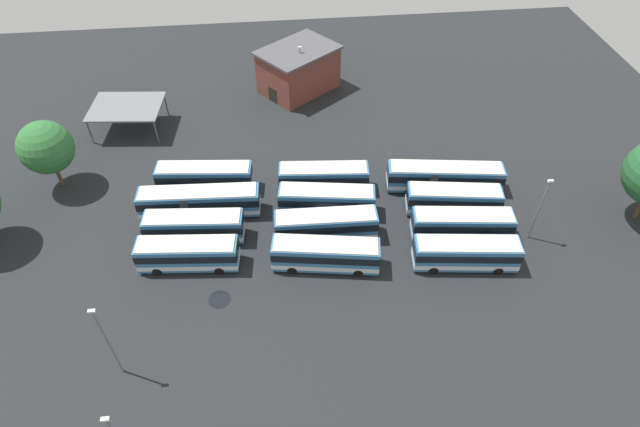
{
  "coord_description": "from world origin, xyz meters",
  "views": [
    {
      "loc": [
        -5.26,
        -40.49,
        41.83
      ],
      "look_at": [
        -0.8,
        0.25,
        1.47
      ],
      "focal_mm": 29.27,
      "sensor_mm": 36.0,
      "label": 1
    }
  ],
  "objects_px": {
    "bus_row1_slot3": "(324,178)",
    "lamp_post_far_corner": "(300,68)",
    "bus_row1_slot0": "(326,254)",
    "bus_row1_slot2": "(327,200)",
    "bus_row1_slot1": "(326,225)",
    "lamp_post_mid_lot": "(107,340)",
    "bus_row0_slot1": "(194,227)",
    "bus_row0_slot2": "(199,201)",
    "bus_row2_slot0": "(466,253)",
    "lamp_post_by_building": "(540,207)",
    "bus_row2_slot1": "(462,224)",
    "maintenance_shelter": "(126,107)",
    "bus_row0_slot3": "(205,177)",
    "bus_row2_slot3": "(444,177)",
    "tree_northwest": "(46,147)",
    "bus_row0_slot0": "(188,254)",
    "bus_row2_slot2": "(453,200)",
    "depot_building": "(298,69)"
  },
  "relations": [
    {
      "from": "depot_building",
      "to": "bus_row2_slot3",
      "type": "bearing_deg",
      "value": -57.92
    },
    {
      "from": "bus_row0_slot3",
      "to": "lamp_post_far_corner",
      "type": "xyz_separation_m",
      "value": [
        13.04,
        20.22,
        2.28
      ]
    },
    {
      "from": "bus_row2_slot2",
      "to": "depot_building",
      "type": "height_order",
      "value": "depot_building"
    },
    {
      "from": "bus_row2_slot0",
      "to": "maintenance_shelter",
      "type": "height_order",
      "value": "maintenance_shelter"
    },
    {
      "from": "bus_row0_slot1",
      "to": "lamp_post_by_building",
      "type": "height_order",
      "value": "lamp_post_by_building"
    },
    {
      "from": "bus_row1_slot0",
      "to": "bus_row1_slot3",
      "type": "xyz_separation_m",
      "value": [
        1.15,
        11.9,
        -0.0
      ]
    },
    {
      "from": "bus_row0_slot0",
      "to": "bus_row1_slot1",
      "type": "relative_size",
      "value": 0.94
    },
    {
      "from": "bus_row2_slot1",
      "to": "maintenance_shelter",
      "type": "bearing_deg",
      "value": 147.59
    },
    {
      "from": "bus_row2_slot0",
      "to": "bus_row2_slot2",
      "type": "xyz_separation_m",
      "value": [
        1.05,
        7.93,
        -0.0
      ]
    },
    {
      "from": "bus_row1_slot2",
      "to": "depot_building",
      "type": "bearing_deg",
      "value": 92.15
    },
    {
      "from": "bus_row0_slot3",
      "to": "maintenance_shelter",
      "type": "relative_size",
      "value": 1.15
    },
    {
      "from": "bus_row2_slot2",
      "to": "lamp_post_far_corner",
      "type": "distance_m",
      "value": 31.18
    },
    {
      "from": "bus_row0_slot0",
      "to": "bus_row2_slot0",
      "type": "xyz_separation_m",
      "value": [
        28.13,
        -3.02,
        0.0
      ]
    },
    {
      "from": "maintenance_shelter",
      "to": "lamp_post_mid_lot",
      "type": "relative_size",
      "value": 1.08
    },
    {
      "from": "maintenance_shelter",
      "to": "bus_row0_slot1",
      "type": "bearing_deg",
      "value": -65.22
    },
    {
      "from": "bus_row0_slot3",
      "to": "bus_row2_slot2",
      "type": "distance_m",
      "value": 28.91
    },
    {
      "from": "bus_row1_slot2",
      "to": "maintenance_shelter",
      "type": "bearing_deg",
      "value": 142.11
    },
    {
      "from": "bus_row0_slot3",
      "to": "tree_northwest",
      "type": "distance_m",
      "value": 18.04
    },
    {
      "from": "bus_row0_slot3",
      "to": "depot_building",
      "type": "relative_size",
      "value": 0.85
    },
    {
      "from": "bus_row1_slot2",
      "to": "bus_row2_slot3",
      "type": "bearing_deg",
      "value": 9.94
    },
    {
      "from": "bus_row0_slot0",
      "to": "bus_row2_slot3",
      "type": "bearing_deg",
      "value": 16.88
    },
    {
      "from": "bus_row1_slot1",
      "to": "tree_northwest",
      "type": "bearing_deg",
      "value": 158.56
    },
    {
      "from": "bus_row0_slot2",
      "to": "bus_row1_slot1",
      "type": "distance_m",
      "value": 14.71
    },
    {
      "from": "bus_row0_slot0",
      "to": "bus_row1_slot0",
      "type": "distance_m",
      "value": 14.0
    },
    {
      "from": "bus_row1_slot2",
      "to": "lamp_post_mid_lot",
      "type": "height_order",
      "value": "lamp_post_mid_lot"
    },
    {
      "from": "bus_row1_slot1",
      "to": "bus_row2_slot3",
      "type": "distance_m",
      "value": 16.11
    },
    {
      "from": "bus_row0_slot3",
      "to": "tree_northwest",
      "type": "relative_size",
      "value": 1.31
    },
    {
      "from": "bus_row0_slot0",
      "to": "bus_row2_slot2",
      "type": "xyz_separation_m",
      "value": [
        29.17,
        4.91,
        0.0
      ]
    },
    {
      "from": "bus_row0_slot2",
      "to": "bus_row2_slot3",
      "type": "bearing_deg",
      "value": 2.25
    },
    {
      "from": "tree_northwest",
      "to": "lamp_post_by_building",
      "type": "bearing_deg",
      "value": -15.45
    },
    {
      "from": "bus_row1_slot0",
      "to": "lamp_post_far_corner",
      "type": "relative_size",
      "value": 1.53
    },
    {
      "from": "bus_row2_slot2",
      "to": "bus_row2_slot0",
      "type": "bearing_deg",
      "value": -97.52
    },
    {
      "from": "bus_row0_slot1",
      "to": "lamp_post_far_corner",
      "type": "relative_size",
      "value": 1.46
    },
    {
      "from": "lamp_post_by_building",
      "to": "bus_row1_slot0",
      "type": "bearing_deg",
      "value": -175.93
    },
    {
      "from": "bus_row2_slot0",
      "to": "bus_row1_slot0",
      "type": "bearing_deg",
      "value": 174.29
    },
    {
      "from": "bus_row2_slot1",
      "to": "depot_building",
      "type": "height_order",
      "value": "depot_building"
    },
    {
      "from": "bus_row0_slot2",
      "to": "bus_row2_slot0",
      "type": "relative_size",
      "value": 1.25
    },
    {
      "from": "bus_row1_slot1",
      "to": "bus_row2_slot2",
      "type": "relative_size",
      "value": 1.03
    },
    {
      "from": "bus_row0_slot1",
      "to": "lamp_post_far_corner",
      "type": "height_order",
      "value": "lamp_post_far_corner"
    },
    {
      "from": "bus_row1_slot2",
      "to": "bus_row2_slot1",
      "type": "xyz_separation_m",
      "value": [
        13.98,
        -5.35,
        -0.0
      ]
    },
    {
      "from": "bus_row2_slot2",
      "to": "bus_row0_slot1",
      "type": "bearing_deg",
      "value": -177.84
    },
    {
      "from": "bus_row2_slot1",
      "to": "bus_row2_slot2",
      "type": "xyz_separation_m",
      "value": [
        0.24,
        3.9,
        -0.0
      ]
    },
    {
      "from": "bus_row1_slot1",
      "to": "lamp_post_mid_lot",
      "type": "xyz_separation_m",
      "value": [
        -19.54,
        -14.01,
        3.19
      ]
    },
    {
      "from": "bus_row0_slot0",
      "to": "maintenance_shelter",
      "type": "xyz_separation_m",
      "value": [
        -9.59,
        25.47,
        1.65
      ]
    },
    {
      "from": "bus_row0_slot1",
      "to": "bus_row1_slot2",
      "type": "height_order",
      "value": "same"
    },
    {
      "from": "bus_row0_slot0",
      "to": "bus_row2_slot3",
      "type": "relative_size",
      "value": 0.76
    },
    {
      "from": "bus_row1_slot0",
      "to": "bus_row1_slot2",
      "type": "bearing_deg",
      "value": 82.52
    },
    {
      "from": "bus_row0_slot3",
      "to": "bus_row2_slot0",
      "type": "relative_size",
      "value": 1.04
    },
    {
      "from": "bus_row0_slot0",
      "to": "bus_row0_slot1",
      "type": "xyz_separation_m",
      "value": [
        0.4,
        3.83,
        0.0
      ]
    },
    {
      "from": "bus_row1_slot3",
      "to": "lamp_post_far_corner",
      "type": "height_order",
      "value": "lamp_post_far_corner"
    }
  ]
}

